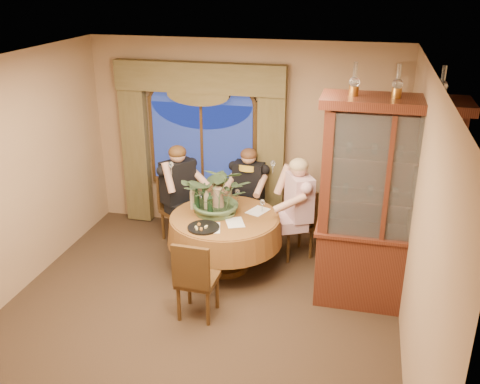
% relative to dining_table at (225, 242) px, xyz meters
% --- Properties ---
extents(floor, '(5.00, 5.00, 0.00)m').
position_rel_dining_table_xyz_m(floor, '(-0.05, -1.25, -0.38)').
color(floor, black).
rests_on(floor, ground).
extents(wall_back, '(4.50, 0.00, 4.50)m').
position_rel_dining_table_xyz_m(wall_back, '(-0.05, 1.25, 1.02)').
color(wall_back, '#8E6F4F').
rests_on(wall_back, ground).
extents(wall_right, '(0.00, 5.00, 5.00)m').
position_rel_dining_table_xyz_m(wall_right, '(2.20, -1.25, 1.02)').
color(wall_right, '#8E6F4F').
rests_on(wall_right, ground).
extents(ceiling, '(5.00, 5.00, 0.00)m').
position_rel_dining_table_xyz_m(ceiling, '(-0.05, -1.25, 2.42)').
color(ceiling, white).
rests_on(ceiling, wall_back).
extents(window, '(1.62, 0.10, 1.32)m').
position_rel_dining_table_xyz_m(window, '(-0.65, 1.18, 0.92)').
color(window, navy).
rests_on(window, wall_back).
extents(arched_transom, '(1.60, 0.06, 0.44)m').
position_rel_dining_table_xyz_m(arched_transom, '(-0.65, 1.18, 1.71)').
color(arched_transom, navy).
rests_on(arched_transom, wall_back).
extents(drapery_left, '(0.38, 0.14, 2.32)m').
position_rel_dining_table_xyz_m(drapery_left, '(-1.68, 1.13, 0.80)').
color(drapery_left, '#4A4121').
rests_on(drapery_left, floor).
extents(drapery_right, '(0.38, 0.14, 2.32)m').
position_rel_dining_table_xyz_m(drapery_right, '(0.38, 1.13, 0.80)').
color(drapery_right, '#4A4121').
rests_on(drapery_right, floor).
extents(swag_valance, '(2.45, 0.16, 0.42)m').
position_rel_dining_table_xyz_m(swag_valance, '(-0.65, 1.10, 1.90)').
color(swag_valance, '#4A4121').
rests_on(swag_valance, wall_back).
extents(dining_table, '(1.82, 1.82, 0.75)m').
position_rel_dining_table_xyz_m(dining_table, '(0.00, 0.00, 0.00)').
color(dining_table, maroon).
rests_on(dining_table, floor).
extents(china_cabinet, '(1.51, 0.59, 2.45)m').
position_rel_dining_table_xyz_m(china_cabinet, '(1.91, -0.35, 0.85)').
color(china_cabinet, '#3C170E').
rests_on(china_cabinet, floor).
extents(oil_lamp_left, '(0.11, 0.11, 0.34)m').
position_rel_dining_table_xyz_m(oil_lamp_left, '(1.49, -0.35, 2.24)').
color(oil_lamp_left, '#A5722D').
rests_on(oil_lamp_left, china_cabinet).
extents(oil_lamp_center, '(0.11, 0.11, 0.34)m').
position_rel_dining_table_xyz_m(oil_lamp_center, '(1.91, -0.35, 2.24)').
color(oil_lamp_center, '#A5722D').
rests_on(oil_lamp_center, china_cabinet).
extents(oil_lamp_right, '(0.11, 0.11, 0.34)m').
position_rel_dining_table_xyz_m(oil_lamp_right, '(2.34, -0.35, 2.24)').
color(oil_lamp_right, '#A5722D').
rests_on(oil_lamp_right, china_cabinet).
extents(chair_right, '(0.58, 0.58, 0.96)m').
position_rel_dining_table_xyz_m(chair_right, '(0.83, 0.56, 0.10)').
color(chair_right, black).
rests_on(chair_right, floor).
extents(chair_back_right, '(0.43, 0.43, 0.96)m').
position_rel_dining_table_xyz_m(chair_back_right, '(0.02, 0.97, 0.10)').
color(chair_back_right, black).
rests_on(chair_back_right, floor).
extents(chair_back, '(0.59, 0.59, 0.96)m').
position_rel_dining_table_xyz_m(chair_back, '(-0.85, 0.62, 0.10)').
color(chair_back, black).
rests_on(chair_back, floor).
extents(chair_front_left, '(0.43, 0.43, 0.96)m').
position_rel_dining_table_xyz_m(chair_front_left, '(-0.03, -1.07, 0.10)').
color(chair_front_left, black).
rests_on(chair_front_left, floor).
extents(person_pink, '(0.66, 0.68, 1.44)m').
position_rel_dining_table_xyz_m(person_pink, '(0.88, 0.46, 0.35)').
color(person_pink, '#CEA4B0').
rests_on(person_pink, floor).
extents(person_back, '(0.69, 0.70, 1.45)m').
position_rel_dining_table_xyz_m(person_back, '(-0.84, 0.60, 0.35)').
color(person_back, black).
rests_on(person_back, floor).
extents(person_scarf, '(0.53, 0.49, 1.36)m').
position_rel_dining_table_xyz_m(person_scarf, '(0.10, 0.98, 0.31)').
color(person_scarf, black).
rests_on(person_scarf, floor).
extents(stoneware_vase, '(0.16, 0.16, 0.31)m').
position_rel_dining_table_xyz_m(stoneware_vase, '(-0.13, 0.17, 0.53)').
color(stoneware_vase, '#94725C').
rests_on(stoneware_vase, dining_table).
extents(centerpiece_plant, '(0.89, 0.99, 0.77)m').
position_rel_dining_table_xyz_m(centerpiece_plant, '(-0.10, 0.10, 0.96)').
color(centerpiece_plant, '#3F5937').
rests_on(centerpiece_plant, dining_table).
extents(olive_bowl, '(0.16, 0.16, 0.05)m').
position_rel_dining_table_xyz_m(olive_bowl, '(0.05, -0.02, 0.40)').
color(olive_bowl, '#505C2F').
rests_on(olive_bowl, dining_table).
extents(cheese_platter, '(0.39, 0.39, 0.02)m').
position_rel_dining_table_xyz_m(cheese_platter, '(-0.16, -0.40, 0.39)').
color(cheese_platter, black).
rests_on(cheese_platter, dining_table).
extents(wine_bottle_0, '(0.07, 0.07, 0.33)m').
position_rel_dining_table_xyz_m(wine_bottle_0, '(-0.17, -0.07, 0.54)').
color(wine_bottle_0, black).
rests_on(wine_bottle_0, dining_table).
extents(wine_bottle_1, '(0.07, 0.07, 0.33)m').
position_rel_dining_table_xyz_m(wine_bottle_1, '(-0.33, 0.23, 0.54)').
color(wine_bottle_1, black).
rests_on(wine_bottle_1, dining_table).
extents(wine_bottle_2, '(0.07, 0.07, 0.33)m').
position_rel_dining_table_xyz_m(wine_bottle_2, '(-0.25, 0.04, 0.54)').
color(wine_bottle_2, tan).
rests_on(wine_bottle_2, dining_table).
extents(wine_bottle_3, '(0.07, 0.07, 0.33)m').
position_rel_dining_table_xyz_m(wine_bottle_3, '(-0.46, 0.12, 0.54)').
color(wine_bottle_3, tan).
rests_on(wine_bottle_3, dining_table).
extents(wine_bottle_4, '(0.07, 0.07, 0.33)m').
position_rel_dining_table_xyz_m(wine_bottle_4, '(-0.37, 0.02, 0.54)').
color(wine_bottle_4, black).
rests_on(wine_bottle_4, dining_table).
extents(tasting_paper_0, '(0.31, 0.36, 0.00)m').
position_rel_dining_table_xyz_m(tasting_paper_0, '(0.17, -0.16, 0.38)').
color(tasting_paper_0, white).
rests_on(tasting_paper_0, dining_table).
extents(tasting_paper_1, '(0.31, 0.36, 0.00)m').
position_rel_dining_table_xyz_m(tasting_paper_1, '(0.38, 0.24, 0.38)').
color(tasting_paper_1, white).
rests_on(tasting_paper_1, dining_table).
extents(tasting_paper_2, '(0.28, 0.34, 0.00)m').
position_rel_dining_table_xyz_m(tasting_paper_2, '(-0.07, -0.37, 0.38)').
color(tasting_paper_2, white).
rests_on(tasting_paper_2, dining_table).
extents(wine_glass_person_pink, '(0.07, 0.07, 0.18)m').
position_rel_dining_table_xyz_m(wine_glass_person_pink, '(0.44, 0.23, 0.46)').
color(wine_glass_person_pink, silver).
rests_on(wine_glass_person_pink, dining_table).
extents(wine_glass_person_back, '(0.07, 0.07, 0.18)m').
position_rel_dining_table_xyz_m(wine_glass_person_back, '(-0.40, 0.29, 0.46)').
color(wine_glass_person_back, silver).
rests_on(wine_glass_person_back, dining_table).
extents(wine_glass_person_scarf, '(0.07, 0.07, 0.18)m').
position_rel_dining_table_xyz_m(wine_glass_person_scarf, '(0.05, 0.49, 0.46)').
color(wine_glass_person_scarf, silver).
rests_on(wine_glass_person_scarf, dining_table).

